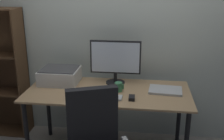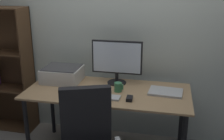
{
  "view_description": "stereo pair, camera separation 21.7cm",
  "coord_description": "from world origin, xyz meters",
  "px_view_note": "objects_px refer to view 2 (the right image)",
  "views": [
    {
      "loc": [
        0.36,
        -2.51,
        1.79
      ],
      "look_at": [
        0.04,
        0.04,
        0.94
      ],
      "focal_mm": 44.21,
      "sensor_mm": 36.0,
      "label": 1
    },
    {
      "loc": [
        0.57,
        -2.48,
        1.79
      ],
      "look_at": [
        0.04,
        0.04,
        0.94
      ],
      "focal_mm": 44.21,
      "sensor_mm": 36.0,
      "label": 2
    }
  ],
  "objects_px": {
    "mouse": "(130,98)",
    "coffee_mug": "(118,87)",
    "desk": "(108,98)",
    "printer": "(62,74)",
    "monitor": "(117,60)",
    "laptop": "(166,92)",
    "bookshelf": "(3,71)",
    "keyboard": "(105,97)"
  },
  "relations": [
    {
      "from": "laptop",
      "to": "printer",
      "type": "bearing_deg",
      "value": 179.37
    },
    {
      "from": "desk",
      "to": "coffee_mug",
      "type": "xyz_separation_m",
      "value": [
        0.11,
        0.0,
        0.13
      ]
    },
    {
      "from": "laptop",
      "to": "monitor",
      "type": "bearing_deg",
      "value": 167.24
    },
    {
      "from": "bookshelf",
      "to": "desk",
      "type": "bearing_deg",
      "value": -14.43
    },
    {
      "from": "desk",
      "to": "printer",
      "type": "height_order",
      "value": "printer"
    },
    {
      "from": "mouse",
      "to": "laptop",
      "type": "relative_size",
      "value": 0.3
    },
    {
      "from": "keyboard",
      "to": "mouse",
      "type": "relative_size",
      "value": 3.02
    },
    {
      "from": "desk",
      "to": "coffee_mug",
      "type": "distance_m",
      "value": 0.16
    },
    {
      "from": "coffee_mug",
      "to": "printer",
      "type": "height_order",
      "value": "printer"
    },
    {
      "from": "keyboard",
      "to": "desk",
      "type": "bearing_deg",
      "value": 94.73
    },
    {
      "from": "coffee_mug",
      "to": "printer",
      "type": "relative_size",
      "value": 0.23
    },
    {
      "from": "coffee_mug",
      "to": "bookshelf",
      "type": "distance_m",
      "value": 1.54
    },
    {
      "from": "desk",
      "to": "bookshelf",
      "type": "bearing_deg",
      "value": 165.57
    },
    {
      "from": "keyboard",
      "to": "bookshelf",
      "type": "height_order",
      "value": "bookshelf"
    },
    {
      "from": "laptop",
      "to": "desk",
      "type": "bearing_deg",
      "value": -169.4
    },
    {
      "from": "desk",
      "to": "printer",
      "type": "relative_size",
      "value": 4.05
    },
    {
      "from": "keyboard",
      "to": "mouse",
      "type": "xyz_separation_m",
      "value": [
        0.24,
        -0.0,
        0.01
      ]
    },
    {
      "from": "keyboard",
      "to": "bookshelf",
      "type": "distance_m",
      "value": 1.5
    },
    {
      "from": "printer",
      "to": "keyboard",
      "type": "bearing_deg",
      "value": -31.83
    },
    {
      "from": "desk",
      "to": "monitor",
      "type": "distance_m",
      "value": 0.41
    },
    {
      "from": "keyboard",
      "to": "monitor",
      "type": "bearing_deg",
      "value": 85.8
    },
    {
      "from": "desk",
      "to": "laptop",
      "type": "relative_size",
      "value": 5.07
    },
    {
      "from": "mouse",
      "to": "keyboard",
      "type": "bearing_deg",
      "value": 177.82
    },
    {
      "from": "laptop",
      "to": "bookshelf",
      "type": "bearing_deg",
      "value": 176.13
    },
    {
      "from": "desk",
      "to": "keyboard",
      "type": "bearing_deg",
      "value": -86.32
    },
    {
      "from": "desk",
      "to": "mouse",
      "type": "relative_size",
      "value": 16.89
    },
    {
      "from": "mouse",
      "to": "coffee_mug",
      "type": "bearing_deg",
      "value": 125.7
    },
    {
      "from": "desk",
      "to": "coffee_mug",
      "type": "height_order",
      "value": "coffee_mug"
    },
    {
      "from": "desk",
      "to": "laptop",
      "type": "xyz_separation_m",
      "value": [
        0.57,
        0.06,
        0.09
      ]
    },
    {
      "from": "mouse",
      "to": "coffee_mug",
      "type": "relative_size",
      "value": 1.05
    },
    {
      "from": "mouse",
      "to": "laptop",
      "type": "bearing_deg",
      "value": 35.19
    },
    {
      "from": "monitor",
      "to": "printer",
      "type": "height_order",
      "value": "monitor"
    },
    {
      "from": "bookshelf",
      "to": "coffee_mug",
      "type": "bearing_deg",
      "value": -13.31
    },
    {
      "from": "mouse",
      "to": "bookshelf",
      "type": "relative_size",
      "value": 0.06
    },
    {
      "from": "keyboard",
      "to": "printer",
      "type": "bearing_deg",
      "value": 149.23
    },
    {
      "from": "coffee_mug",
      "to": "printer",
      "type": "xyz_separation_m",
      "value": [
        -0.65,
        0.16,
        0.03
      ]
    },
    {
      "from": "keyboard",
      "to": "coffee_mug",
      "type": "relative_size",
      "value": 3.18
    },
    {
      "from": "desk",
      "to": "bookshelf",
      "type": "relative_size",
      "value": 1.08
    },
    {
      "from": "coffee_mug",
      "to": "laptop",
      "type": "height_order",
      "value": "coffee_mug"
    },
    {
      "from": "desk",
      "to": "bookshelf",
      "type": "height_order",
      "value": "bookshelf"
    },
    {
      "from": "bookshelf",
      "to": "mouse",
      "type": "bearing_deg",
      "value": -18.23
    },
    {
      "from": "monitor",
      "to": "mouse",
      "type": "distance_m",
      "value": 0.51
    }
  ]
}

